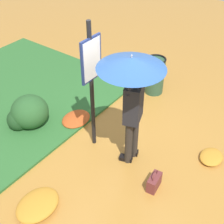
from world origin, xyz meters
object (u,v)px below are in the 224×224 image
object	(u,v)px
person_with_umbrella	(132,84)
info_sign_post	(92,74)
handbag	(154,182)
trash_bin	(155,75)

from	to	relation	value
person_with_umbrella	info_sign_post	xyz separation A→B (m)	(-0.01, -0.75, -0.11)
info_sign_post	handbag	world-z (taller)	info_sign_post
info_sign_post	trash_bin	bearing A→B (deg)	179.46
info_sign_post	trash_bin	world-z (taller)	info_sign_post
info_sign_post	handbag	xyz separation A→B (m)	(0.24, 1.38, -1.32)
person_with_umbrella	info_sign_post	bearing A→B (deg)	-90.58
person_with_umbrella	trash_bin	bearing A→B (deg)	-160.62
info_sign_post	handbag	bearing A→B (deg)	80.01
info_sign_post	handbag	distance (m)	1.93
person_with_umbrella	info_sign_post	distance (m)	0.76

